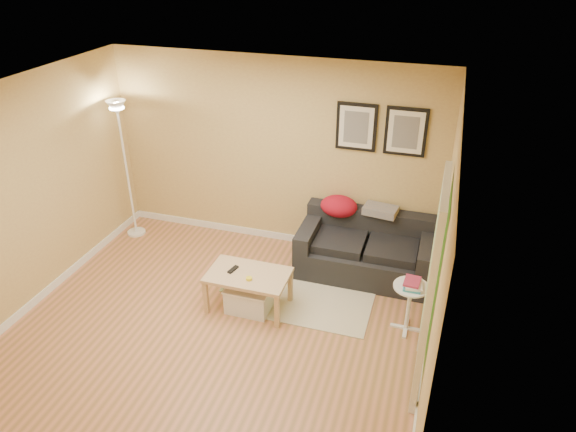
{
  "coord_description": "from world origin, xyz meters",
  "views": [
    {
      "loc": [
        2.12,
        -4.18,
        3.92
      ],
      "look_at": [
        0.55,
        0.85,
        1.05
      ],
      "focal_mm": 32.74,
      "sensor_mm": 36.0,
      "label": 1
    }
  ],
  "objects_px": {
    "sofa": "(366,247)",
    "book_stack": "(413,284)",
    "storage_bin": "(249,298)",
    "side_table": "(408,308)",
    "coffee_table": "(249,290)",
    "floor_lamp": "(127,174)"
  },
  "relations": [
    {
      "from": "coffee_table",
      "to": "floor_lamp",
      "type": "height_order",
      "value": "floor_lamp"
    },
    {
      "from": "sofa",
      "to": "floor_lamp",
      "type": "distance_m",
      "value": 3.43
    },
    {
      "from": "storage_bin",
      "to": "coffee_table",
      "type": "bearing_deg",
      "value": 111.11
    },
    {
      "from": "coffee_table",
      "to": "side_table",
      "type": "bearing_deg",
      "value": 0.65
    },
    {
      "from": "sofa",
      "to": "floor_lamp",
      "type": "relative_size",
      "value": 0.85
    },
    {
      "from": "coffee_table",
      "to": "storage_bin",
      "type": "bearing_deg",
      "value": -72.89
    },
    {
      "from": "coffee_table",
      "to": "book_stack",
      "type": "xyz_separation_m",
      "value": [
        1.83,
        0.14,
        0.39
      ]
    },
    {
      "from": "coffee_table",
      "to": "storage_bin",
      "type": "relative_size",
      "value": 1.81
    },
    {
      "from": "sofa",
      "to": "storage_bin",
      "type": "relative_size",
      "value": 3.3
    },
    {
      "from": "book_stack",
      "to": "floor_lamp",
      "type": "relative_size",
      "value": 0.12
    },
    {
      "from": "storage_bin",
      "to": "floor_lamp",
      "type": "distance_m",
      "value": 2.63
    },
    {
      "from": "sofa",
      "to": "book_stack",
      "type": "relative_size",
      "value": 6.93
    },
    {
      "from": "storage_bin",
      "to": "book_stack",
      "type": "distance_m",
      "value": 1.88
    },
    {
      "from": "storage_bin",
      "to": "floor_lamp",
      "type": "relative_size",
      "value": 0.26
    },
    {
      "from": "side_table",
      "to": "floor_lamp",
      "type": "height_order",
      "value": "floor_lamp"
    },
    {
      "from": "side_table",
      "to": "storage_bin",
      "type": "bearing_deg",
      "value": -173.82
    },
    {
      "from": "side_table",
      "to": "floor_lamp",
      "type": "bearing_deg",
      "value": 166.56
    },
    {
      "from": "sofa",
      "to": "side_table",
      "type": "bearing_deg",
      "value": -56.52
    },
    {
      "from": "floor_lamp",
      "to": "sofa",
      "type": "bearing_deg",
      "value": 0.12
    },
    {
      "from": "sofa",
      "to": "book_stack",
      "type": "xyz_separation_m",
      "value": [
        0.65,
        -0.98,
        0.25
      ]
    },
    {
      "from": "sofa",
      "to": "side_table",
      "type": "distance_m",
      "value": 1.16
    },
    {
      "from": "storage_bin",
      "to": "floor_lamp",
      "type": "xyz_separation_m",
      "value": [
        -2.22,
        1.15,
        0.79
      ]
    }
  ]
}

